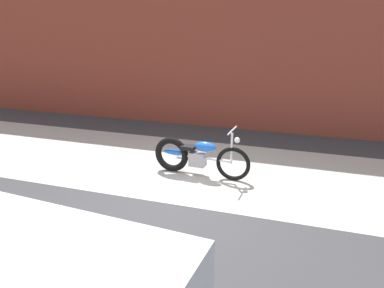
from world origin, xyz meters
TOP-DOWN VIEW (x-y plane):
  - ground_plane at (0.00, 0.00)m, footprint 80.00×80.00m
  - sidewalk_slab at (0.00, 1.75)m, footprint 36.00×3.50m
  - brick_building_wall at (0.00, 5.20)m, footprint 36.00×0.50m
  - motorcycle_blue at (-0.06, 1.36)m, footprint 2.01×0.58m

SIDE VIEW (x-z plane):
  - ground_plane at x=0.00m, z-range 0.00..0.00m
  - sidewalk_slab at x=0.00m, z-range 0.00..0.01m
  - motorcycle_blue at x=-0.06m, z-range -0.12..0.91m
  - brick_building_wall at x=0.00m, z-range 0.00..4.74m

